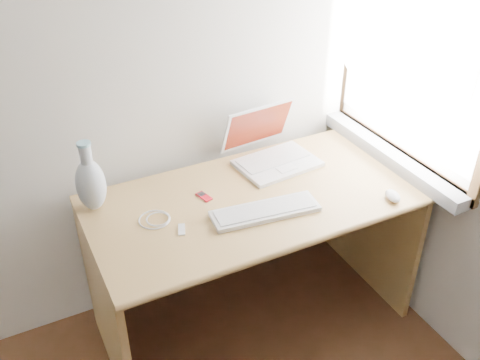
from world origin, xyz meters
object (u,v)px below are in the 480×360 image
desk (245,225)px  laptop (272,150)px  external_keyboard (265,211)px  vase (91,183)px

desk → laptop: size_ratio=3.64×
laptop → external_keyboard: bearing=-129.0°
desk → laptop: (0.22, 0.14, 0.28)m
desk → external_keyboard: 0.32m
desk → external_keyboard: size_ratio=3.09×
laptop → vase: vase is taller
laptop → vase: (-0.86, -0.01, 0.07)m
laptop → external_keyboard: size_ratio=0.85×
laptop → vase: bearing=175.0°
vase → external_keyboard: bearing=-29.5°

